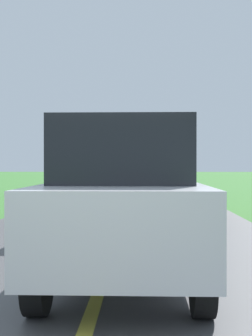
% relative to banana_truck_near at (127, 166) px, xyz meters
% --- Properties ---
extents(banana_truck_near, '(2.38, 5.82, 2.80)m').
position_rel_banana_truck_near_xyz_m(banana_truck_near, '(0.00, 0.00, 0.00)').
color(banana_truck_near, '#2D2D30').
rests_on(banana_truck_near, road_surface).
extents(banana_truck_far, '(2.38, 5.81, 2.80)m').
position_rel_banana_truck_near_xyz_m(banana_truck_far, '(-0.09, 10.35, -0.01)').
color(banana_truck_far, '#2D2D30').
rests_on(banana_truck_far, road_surface).
extents(following_car, '(1.74, 4.10, 1.92)m').
position_rel_banana_truck_near_xyz_m(following_car, '(0.18, -7.17, -0.41)').
color(following_car, '#B7BABF').
rests_on(following_car, road_surface).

